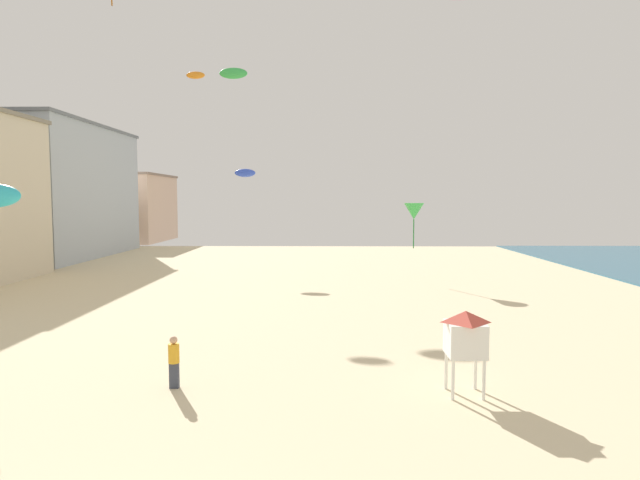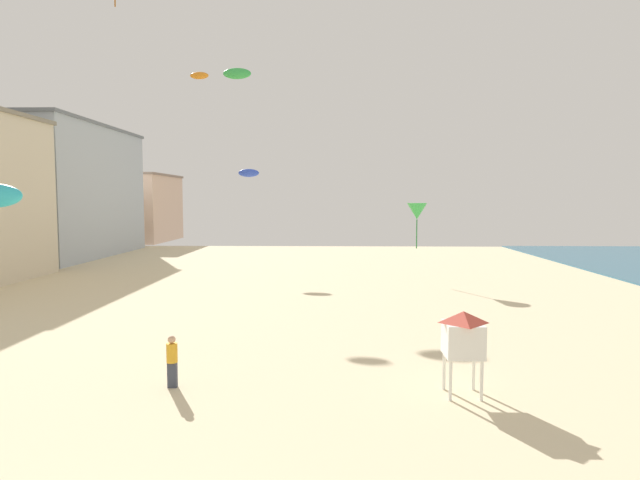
{
  "view_description": "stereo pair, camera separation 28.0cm",
  "coord_description": "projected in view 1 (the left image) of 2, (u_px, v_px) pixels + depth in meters",
  "views": [
    {
      "loc": [
        3.85,
        -6.3,
        5.86
      ],
      "look_at": [
        3.5,
        15.56,
        4.19
      ],
      "focal_mm": 29.82,
      "sensor_mm": 36.0,
      "label": 1
    },
    {
      "loc": [
        4.13,
        -6.29,
        5.86
      ],
      "look_at": [
        3.5,
        15.56,
        4.19
      ],
      "focal_mm": 29.82,
      "sensor_mm": 36.0,
      "label": 2
    }
  ],
  "objects": [
    {
      "name": "boardwalk_hotel_mid",
      "position": [
        29.0,
        191.0,
        54.0
      ],
      "size": [
        15.42,
        20.35,
        13.41
      ],
      "color": "#ADB7C1",
      "rests_on": "ground"
    },
    {
      "name": "boardwalk_hotel_far",
      "position": [
        112.0,
        208.0,
        74.46
      ],
      "size": [
        15.07,
        13.57,
        9.36
      ],
      "color": "beige",
      "rests_on": "ground"
    },
    {
      "name": "kite_flyer",
      "position": [
        174.0,
        359.0,
        16.46
      ],
      "size": [
        0.34,
        0.34,
        1.64
      ],
      "rotation": [
        0.0,
        0.0,
        2.88
      ],
      "color": "#383D4C",
      "rests_on": "ground"
    },
    {
      "name": "lifeguard_stand",
      "position": [
        465.0,
        334.0,
        15.85
      ],
      "size": [
        1.1,
        1.1,
        2.55
      ],
      "rotation": [
        0.0,
        0.0,
        -0.39
      ],
      "color": "white",
      "rests_on": "ground"
    },
    {
      "name": "kite_blue_parafoil",
      "position": [
        245.0,
        173.0,
        44.71
      ],
      "size": [
        1.75,
        0.49,
        0.68
      ],
      "color": "blue"
    },
    {
      "name": "kite_green_parafoil",
      "position": [
        233.0,
        73.0,
        43.73
      ],
      "size": [
        2.32,
        0.65,
        0.9
      ],
      "color": "green"
    },
    {
      "name": "kite_orange_parafoil",
      "position": [
        196.0,
        75.0,
        42.34
      ],
      "size": [
        1.49,
        0.41,
        0.58
      ],
      "color": "orange"
    },
    {
      "name": "kite_green_delta",
      "position": [
        414.0,
        211.0,
        37.91
      ],
      "size": [
        1.43,
        1.43,
        3.25
      ],
      "color": "green"
    }
  ]
}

